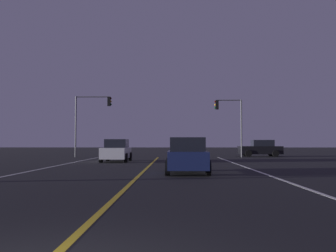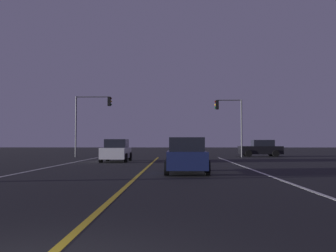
{
  "view_description": "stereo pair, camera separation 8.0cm",
  "coord_description": "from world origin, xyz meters",
  "px_view_note": "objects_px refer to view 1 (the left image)",
  "views": [
    {
      "loc": [
        1.56,
        -3.8,
        1.49
      ],
      "look_at": [
        1.04,
        28.03,
        2.85
      ],
      "focal_mm": 40.15,
      "sensor_mm": 36.0,
      "label": 1
    },
    {
      "loc": [
        1.64,
        -3.8,
        1.49
      ],
      "look_at": [
        1.04,
        28.03,
        2.85
      ],
      "focal_mm": 40.15,
      "sensor_mm": 36.0,
      "label": 2
    }
  ],
  "objects_px": {
    "traffic_light_near_right": "(229,115)",
    "car_ahead_far": "(185,151)",
    "car_lead_same_lane": "(187,156)",
    "car_oncoming": "(116,151)",
    "car_crossing_side": "(261,149)",
    "traffic_light_near_left": "(92,112)"
  },
  "relations": [
    {
      "from": "car_crossing_side",
      "to": "traffic_light_near_right",
      "type": "xyz_separation_m",
      "value": [
        -3.51,
        -1.96,
        3.33
      ]
    },
    {
      "from": "car_oncoming",
      "to": "traffic_light_near_right",
      "type": "relative_size",
      "value": 0.76
    },
    {
      "from": "car_lead_same_lane",
      "to": "car_oncoming",
      "type": "relative_size",
      "value": 1.0
    },
    {
      "from": "car_ahead_far",
      "to": "traffic_light_near_right",
      "type": "distance_m",
      "value": 9.32
    },
    {
      "from": "car_ahead_far",
      "to": "car_crossing_side",
      "type": "height_order",
      "value": "same"
    },
    {
      "from": "traffic_light_near_right",
      "to": "car_ahead_far",
      "type": "bearing_deg",
      "value": 58.57
    },
    {
      "from": "car_oncoming",
      "to": "traffic_light_near_right",
      "type": "bearing_deg",
      "value": 129.95
    },
    {
      "from": "car_lead_same_lane",
      "to": "car_crossing_side",
      "type": "height_order",
      "value": "same"
    },
    {
      "from": "car_crossing_side",
      "to": "traffic_light_near_left",
      "type": "bearing_deg",
      "value": 6.63
    },
    {
      "from": "car_lead_same_lane",
      "to": "traffic_light_near_left",
      "type": "height_order",
      "value": "traffic_light_near_left"
    },
    {
      "from": "car_crossing_side",
      "to": "traffic_light_near_left",
      "type": "xyz_separation_m",
      "value": [
        -16.9,
        -1.96,
        3.61
      ]
    },
    {
      "from": "car_ahead_far",
      "to": "traffic_light_near_left",
      "type": "distance_m",
      "value": 12.11
    },
    {
      "from": "car_oncoming",
      "to": "car_lead_same_lane",
      "type": "bearing_deg",
      "value": 25.4
    },
    {
      "from": "traffic_light_near_left",
      "to": "car_oncoming",
      "type": "bearing_deg",
      "value": -65.86
    },
    {
      "from": "car_crossing_side",
      "to": "traffic_light_near_right",
      "type": "relative_size",
      "value": 0.76
    },
    {
      "from": "car_ahead_far",
      "to": "car_oncoming",
      "type": "relative_size",
      "value": 1.0
    },
    {
      "from": "car_lead_same_lane",
      "to": "car_crossing_side",
      "type": "distance_m",
      "value": 22.23
    },
    {
      "from": "car_ahead_far",
      "to": "traffic_light_near_right",
      "type": "xyz_separation_m",
      "value": [
        4.54,
        7.43,
        3.33
      ]
    },
    {
      "from": "car_oncoming",
      "to": "traffic_light_near_left",
      "type": "xyz_separation_m",
      "value": [
        -3.65,
        8.15,
        3.61
      ]
    },
    {
      "from": "car_ahead_far",
      "to": "car_lead_same_lane",
      "type": "bearing_deg",
      "value": 179.02
    },
    {
      "from": "car_ahead_far",
      "to": "traffic_light_near_right",
      "type": "height_order",
      "value": "traffic_light_near_right"
    },
    {
      "from": "car_crossing_side",
      "to": "traffic_light_near_left",
      "type": "height_order",
      "value": "traffic_light_near_left"
    }
  ]
}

